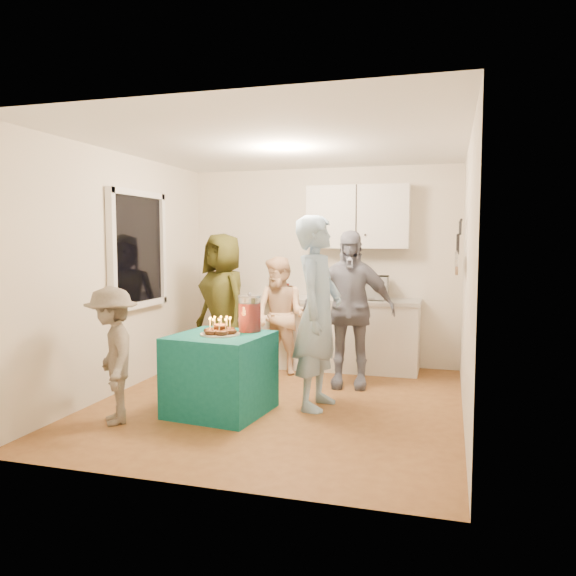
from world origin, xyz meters
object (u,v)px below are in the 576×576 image
(counter, at_px, (332,335))
(woman_back_right, at_px, (348,309))
(punch_jar, at_px, (250,314))
(child_near_left, at_px, (112,355))
(microwave, at_px, (367,288))
(woman_back_left, at_px, (223,304))
(man_birthday, at_px, (318,312))
(party_table, at_px, (220,374))
(woman_back_center, at_px, (280,316))

(counter, xyz_separation_m, woman_back_right, (0.36, -0.85, 0.45))
(punch_jar, bearing_deg, child_near_left, -142.19)
(microwave, relative_size, woman_back_left, 0.31)
(counter, bearing_deg, man_birthday, -82.93)
(party_table, distance_m, woman_back_right, 1.72)
(counter, bearing_deg, woman_back_left, -153.89)
(woman_back_right, bearing_deg, punch_jar, -132.15)
(microwave, bearing_deg, woman_back_right, -99.15)
(microwave, distance_m, child_near_left, 3.33)
(woman_back_left, bearing_deg, party_table, -34.27)
(woman_back_center, height_order, child_near_left, woman_back_center)
(microwave, distance_m, woman_back_left, 1.82)
(party_table, xyz_separation_m, punch_jar, (0.21, 0.25, 0.55))
(woman_back_center, bearing_deg, man_birthday, -39.70)
(party_table, height_order, child_near_left, child_near_left)
(punch_jar, bearing_deg, woman_back_right, 52.78)
(punch_jar, distance_m, woman_back_right, 1.32)
(woman_back_center, bearing_deg, woman_back_right, -3.74)
(punch_jar, relative_size, man_birthday, 0.18)
(punch_jar, xyz_separation_m, woman_back_left, (-0.82, 1.28, -0.06))
(counter, distance_m, woman_back_center, 0.79)
(party_table, bearing_deg, woman_back_left, 111.75)
(woman_back_center, distance_m, woman_back_right, 1.01)
(party_table, distance_m, punch_jar, 0.64)
(woman_back_left, bearing_deg, man_birthday, -2.75)
(child_near_left, bearing_deg, man_birthday, 81.74)
(woman_back_right, bearing_deg, party_table, -132.82)
(woman_back_right, relative_size, child_near_left, 1.42)
(microwave, distance_m, woman_back_center, 1.16)
(counter, xyz_separation_m, punch_jar, (-0.43, -1.90, 0.50))
(woman_back_center, xyz_separation_m, child_near_left, (-0.91, -2.22, -0.10))
(punch_jar, xyz_separation_m, woman_back_center, (-0.12, 1.42, -0.20))
(woman_back_center, bearing_deg, woman_back_left, -149.94)
(man_birthday, xyz_separation_m, woman_back_left, (-1.47, 1.10, -0.08))
(woman_back_left, xyz_separation_m, woman_back_center, (0.70, 0.14, -0.14))
(man_birthday, height_order, woman_back_left, man_birthday)
(microwave, height_order, woman_back_left, woman_back_left)
(microwave, height_order, man_birthday, man_birthday)
(microwave, relative_size, party_table, 0.63)
(microwave, bearing_deg, woman_back_left, -163.67)
(microwave, distance_m, party_table, 2.50)
(woman_back_left, distance_m, woman_back_right, 1.64)
(punch_jar, bearing_deg, man_birthday, 16.05)
(child_near_left, bearing_deg, party_table, 85.30)
(party_table, bearing_deg, punch_jar, 49.44)
(woman_back_right, bearing_deg, woman_back_left, 166.92)
(counter, bearing_deg, party_table, -106.77)
(microwave, bearing_deg, party_table, -120.54)
(punch_jar, bearing_deg, woman_back_left, 122.67)
(woman_back_center, relative_size, woman_back_right, 0.82)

